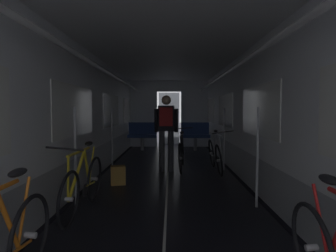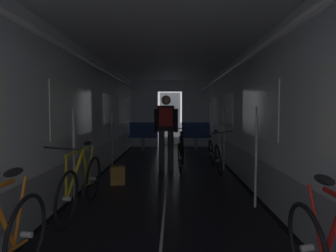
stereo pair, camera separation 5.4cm
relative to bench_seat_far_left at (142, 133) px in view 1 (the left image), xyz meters
name	(u,v)px [view 1 (the left image)]	position (x,y,z in m)	size (l,w,h in m)	color
train_car_shell	(167,92)	(0.90, -4.47, 1.13)	(3.14, 12.34, 2.57)	black
bench_seat_far_left	(142,133)	(0.00, 0.00, 0.00)	(0.98, 0.51, 0.95)	gray
bench_seat_far_right	(195,133)	(1.80, 0.00, 0.00)	(0.98, 0.51, 0.95)	gray
bicycle_silver	(215,154)	(1.96, -3.54, -0.19)	(0.44, 1.69, 0.96)	black
bicycle_yellow	(83,184)	(-0.19, -6.22, -0.18)	(0.44, 1.69, 0.95)	black
person_cyclist_aisle	(166,126)	(0.87, -3.57, 0.45)	(0.53, 0.37, 1.69)	#2D2D33
bicycle_black_in_aisle	(181,153)	(1.21, -3.31, -0.18)	(0.44, 1.69, 0.95)	black
backpack_on_floor	(118,175)	(0.00, -4.72, -0.40)	(0.26, 0.20, 0.34)	olive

